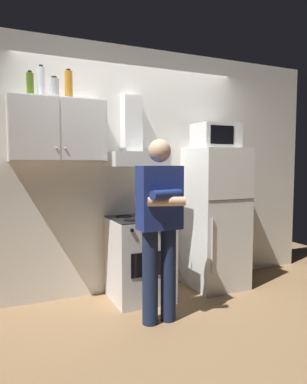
{
  "coord_description": "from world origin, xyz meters",
  "views": [
    {
      "loc": [
        -1.42,
        -3.17,
        1.44
      ],
      "look_at": [
        0.0,
        0.0,
        1.15
      ],
      "focal_mm": 33.25,
      "sensor_mm": 36.0,
      "label": 1
    }
  ],
  "objects_px": {
    "bottle_liquor_amber": "(69,85)",
    "microwave": "(216,136)",
    "stove_oven": "(140,258)",
    "range_hood": "(135,148)",
    "bottle_vodka_clear": "(41,82)",
    "bottle_canister_steel": "(54,88)",
    "refrigerator": "(216,218)",
    "person_standing": "(160,223)",
    "cooking_pot": "(155,212)",
    "upper_cabinet": "(57,130)",
    "bottle_olive_oil": "(30,84)"
  },
  "relations": [
    {
      "from": "bottle_liquor_amber",
      "to": "microwave",
      "type": "bearing_deg",
      "value": -3.22
    },
    {
      "from": "stove_oven",
      "to": "range_hood",
      "type": "height_order",
      "value": "range_hood"
    },
    {
      "from": "bottle_vodka_clear",
      "to": "bottle_canister_steel",
      "type": "xyz_separation_m",
      "value": [
        0.11,
        -0.01,
        -0.05
      ]
    },
    {
      "from": "refrigerator",
      "to": "microwave",
      "type": "distance_m",
      "value": 0.94
    },
    {
      "from": "person_standing",
      "to": "cooking_pot",
      "type": "height_order",
      "value": "person_standing"
    },
    {
      "from": "bottle_canister_steel",
      "to": "bottle_liquor_amber",
      "type": "distance_m",
      "value": 0.14
    },
    {
      "from": "upper_cabinet",
      "to": "cooking_pot",
      "type": "xyz_separation_m",
      "value": [
        0.93,
        -0.24,
        -0.82
      ]
    },
    {
      "from": "stove_oven",
      "to": "person_standing",
      "type": "height_order",
      "value": "person_standing"
    },
    {
      "from": "bottle_olive_oil",
      "to": "bottle_liquor_amber",
      "type": "distance_m",
      "value": 0.36
    },
    {
      "from": "upper_cabinet",
      "to": "range_hood",
      "type": "height_order",
      "value": "range_hood"
    },
    {
      "from": "person_standing",
      "to": "bottle_vodka_clear",
      "type": "distance_m",
      "value": 1.72
    },
    {
      "from": "refrigerator",
      "to": "cooking_pot",
      "type": "relative_size",
      "value": 5.41
    },
    {
      "from": "person_standing",
      "to": "bottle_liquor_amber",
      "type": "xyz_separation_m",
      "value": [
        -0.64,
        0.72,
        1.28
      ]
    },
    {
      "from": "upper_cabinet",
      "to": "person_standing",
      "type": "distance_m",
      "value": 1.35
    },
    {
      "from": "range_hood",
      "to": "bottle_vodka_clear",
      "type": "height_order",
      "value": "bottle_vodka_clear"
    },
    {
      "from": "microwave",
      "to": "bottle_canister_steel",
      "type": "xyz_separation_m",
      "value": [
        -1.77,
        0.08,
        0.4
      ]
    },
    {
      "from": "refrigerator",
      "to": "stove_oven",
      "type": "bearing_deg",
      "value": -179.96
    },
    {
      "from": "range_hood",
      "to": "bottle_liquor_amber",
      "type": "height_order",
      "value": "bottle_liquor_amber"
    },
    {
      "from": "refrigerator",
      "to": "bottle_olive_oil",
      "type": "bearing_deg",
      "value": 176.87
    },
    {
      "from": "bottle_olive_oil",
      "to": "bottle_liquor_amber",
      "type": "xyz_separation_m",
      "value": [
        0.35,
        0.0,
        0.03
      ]
    },
    {
      "from": "upper_cabinet",
      "to": "bottle_liquor_amber",
      "type": "relative_size",
      "value": 3.17
    },
    {
      "from": "cooking_pot",
      "to": "bottle_vodka_clear",
      "type": "distance_m",
      "value": 1.67
    },
    {
      "from": "refrigerator",
      "to": "bottle_vodka_clear",
      "type": "relative_size",
      "value": 5.41
    },
    {
      "from": "range_hood",
      "to": "bottle_vodka_clear",
      "type": "bearing_deg",
      "value": -179.18
    },
    {
      "from": "microwave",
      "to": "bottle_liquor_amber",
      "type": "height_order",
      "value": "bottle_liquor_amber"
    },
    {
      "from": "stove_oven",
      "to": "cooking_pot",
      "type": "xyz_separation_m",
      "value": [
        0.13,
        -0.12,
        0.5
      ]
    },
    {
      "from": "refrigerator",
      "to": "bottle_liquor_amber",
      "type": "xyz_separation_m",
      "value": [
        -1.64,
        0.11,
        1.39
      ]
    },
    {
      "from": "stove_oven",
      "to": "bottle_liquor_amber",
      "type": "relative_size",
      "value": 3.08
    },
    {
      "from": "cooking_pot",
      "to": "bottle_olive_oil",
      "type": "bearing_deg",
      "value": 168.94
    },
    {
      "from": "upper_cabinet",
      "to": "microwave",
      "type": "distance_m",
      "value": 1.75
    },
    {
      "from": "bottle_vodka_clear",
      "to": "bottle_olive_oil",
      "type": "bearing_deg",
      "value": -178.03
    },
    {
      "from": "person_standing",
      "to": "bottle_canister_steel",
      "type": "distance_m",
      "value": 1.63
    },
    {
      "from": "bottle_liquor_amber",
      "to": "refrigerator",
      "type": "bearing_deg",
      "value": -3.86
    },
    {
      "from": "bottle_olive_oil",
      "to": "microwave",
      "type": "bearing_deg",
      "value": -2.61
    },
    {
      "from": "bottle_vodka_clear",
      "to": "stove_oven",
      "type": "bearing_deg",
      "value": -6.87
    },
    {
      "from": "microwave",
      "to": "cooking_pot",
      "type": "bearing_deg",
      "value": -170.43
    },
    {
      "from": "person_standing",
      "to": "bottle_olive_oil",
      "type": "xyz_separation_m",
      "value": [
        -0.99,
        0.72,
        1.26
      ]
    },
    {
      "from": "range_hood",
      "to": "stove_oven",
      "type": "bearing_deg",
      "value": -90.0
    },
    {
      "from": "cooking_pot",
      "to": "refrigerator",
      "type": "bearing_deg",
      "value": 8.32
    },
    {
      "from": "refrigerator",
      "to": "microwave",
      "type": "bearing_deg",
      "value": 90.9
    },
    {
      "from": "microwave",
      "to": "upper_cabinet",
      "type": "bearing_deg",
      "value": 176.52
    },
    {
      "from": "stove_oven",
      "to": "cooking_pot",
      "type": "distance_m",
      "value": 0.53
    },
    {
      "from": "bottle_olive_oil",
      "to": "refrigerator",
      "type": "bearing_deg",
      "value": -3.13
    },
    {
      "from": "stove_oven",
      "to": "bottle_olive_oil",
      "type": "relative_size",
      "value": 3.77
    },
    {
      "from": "range_hood",
      "to": "microwave",
      "type": "bearing_deg",
      "value": -6.46
    },
    {
      "from": "person_standing",
      "to": "bottle_vodka_clear",
      "type": "bearing_deg",
      "value": 141.03
    },
    {
      "from": "upper_cabinet",
      "to": "bottle_liquor_amber",
      "type": "distance_m",
      "value": 0.45
    },
    {
      "from": "bottle_vodka_clear",
      "to": "bottle_liquor_amber",
      "type": "xyz_separation_m",
      "value": [
        0.25,
        -0.0,
        -0.01
      ]
    },
    {
      "from": "bottle_canister_steel",
      "to": "bottle_liquor_amber",
      "type": "height_order",
      "value": "bottle_liquor_amber"
    },
    {
      "from": "microwave",
      "to": "person_standing",
      "type": "relative_size",
      "value": 0.29
    }
  ]
}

